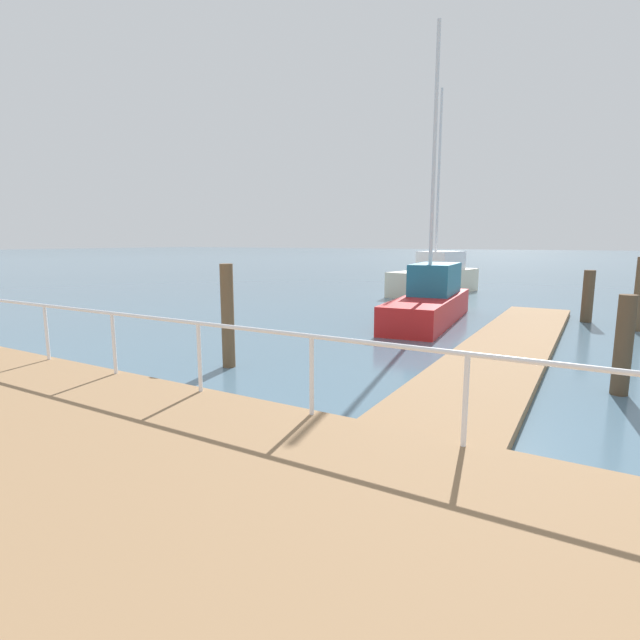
% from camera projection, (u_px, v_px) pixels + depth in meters
% --- Properties ---
extents(ground_plane, '(300.00, 300.00, 0.00)m').
position_uv_depth(ground_plane, '(104.00, 338.00, 13.38)').
color(ground_plane, slate).
extents(floating_dock, '(14.65, 2.00, 0.18)m').
position_uv_depth(floating_dock, '(507.00, 348.00, 11.68)').
color(floating_dock, '#93704C').
rests_on(floating_dock, ground_plane).
extents(boardwalk_railing, '(0.06, 25.71, 1.08)m').
position_uv_depth(boardwalk_railing, '(569.00, 385.00, 4.73)').
color(boardwalk_railing, white).
rests_on(boardwalk_railing, boardwalk).
extents(dock_piling_0, '(0.33, 0.33, 2.20)m').
position_uv_depth(dock_piling_0, '(640.00, 294.00, 14.24)').
color(dock_piling_0, brown).
rests_on(dock_piling_0, ground_plane).
extents(dock_piling_1, '(0.29, 0.29, 1.76)m').
position_uv_depth(dock_piling_1, '(624.00, 345.00, 8.29)').
color(dock_piling_1, brown).
rests_on(dock_piling_1, ground_plane).
extents(dock_piling_3, '(0.27, 0.27, 2.19)m').
position_uv_depth(dock_piling_3, '(228.00, 316.00, 10.11)').
color(dock_piling_3, brown).
rests_on(dock_piling_3, ground_plane).
extents(dock_piling_4, '(0.35, 0.35, 1.71)m').
position_uv_depth(dock_piling_4, '(588.00, 296.00, 15.84)').
color(dock_piling_4, brown).
rests_on(dock_piling_4, ground_plane).
extents(moored_boat_0, '(6.38, 3.10, 9.83)m').
position_uv_depth(moored_boat_0, '(436.00, 277.00, 24.36)').
color(moored_boat_0, beige).
rests_on(moored_boat_0, ground_plane).
extents(moored_boat_1, '(6.47, 2.22, 9.24)m').
position_uv_depth(moored_boat_1, '(431.00, 299.00, 16.03)').
color(moored_boat_1, red).
rests_on(moored_boat_1, ground_plane).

